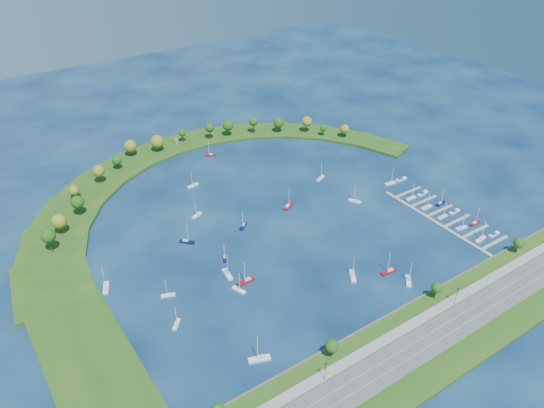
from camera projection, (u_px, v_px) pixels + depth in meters
ground at (270, 216)px, 321.68m from camera, size 700.00×700.00×0.00m
south_shoreline at (423, 342)px, 235.43m from camera, size 420.00×43.10×11.60m
breakwater at (166, 202)px, 333.32m from camera, size 286.74×247.64×2.00m
breakwater_trees at (179, 153)px, 369.17m from camera, size 233.65×91.67×14.29m
harbor_tower at (176, 142)px, 397.98m from camera, size 2.60×2.60×4.56m
dock_system at (443, 218)px, 319.10m from camera, size 24.28×82.00×1.60m
moored_boat_0 at (227, 274)px, 274.62m from camera, size 3.80×9.64×13.79m
moored_boat_1 at (246, 281)px, 269.97m from camera, size 9.29×2.97×13.51m
moored_boat_2 at (260, 358)px, 227.45m from camera, size 10.08×5.90×14.31m
moored_boat_3 at (168, 295)px, 261.32m from camera, size 7.22×4.40×10.28m
moored_boat_4 at (408, 280)px, 270.22m from camera, size 7.56×8.13×12.76m
moored_boat_5 at (389, 271)px, 276.22m from camera, size 9.40×3.37×13.54m
moored_boat_6 at (210, 155)px, 387.54m from camera, size 7.94×6.68×12.01m
moored_boat_7 at (187, 241)px, 298.28m from camera, size 7.61×7.88×12.59m
moored_boat_8 at (239, 289)px, 264.55m from camera, size 4.65×8.05×11.42m
moored_boat_9 at (243, 226)px, 311.29m from camera, size 7.24×6.51×11.22m
moored_boat_10 at (193, 185)px, 350.70m from camera, size 8.36×3.64×11.89m
moored_boat_11 at (106, 288)px, 265.56m from camera, size 5.86×9.55×13.61m
moored_boat_12 at (355, 201)px, 334.48m from camera, size 5.80×8.03×11.69m
moored_boat_13 at (197, 215)px, 321.00m from camera, size 7.75×5.03×11.09m
moored_boat_14 at (225, 258)px, 286.04m from camera, size 4.66×7.34×10.48m
moored_boat_15 at (320, 178)px, 358.81m from camera, size 8.14×5.08×11.60m
moored_boat_16 at (288, 206)px, 329.24m from camera, size 9.51×6.19×13.62m
moored_boat_17 at (176, 324)px, 244.80m from camera, size 6.29×6.59×10.46m
moored_boat_18 at (353, 276)px, 273.29m from camera, size 7.22×9.22×13.66m
docked_boat_0 at (481, 239)px, 300.33m from camera, size 8.57×3.29×12.28m
docked_boat_1 at (494, 234)px, 304.54m from camera, size 8.02×2.42×1.62m
docked_boat_2 at (461, 227)px, 309.79m from camera, size 7.59×3.29×10.79m
docked_boat_3 at (475, 223)px, 313.70m from camera, size 7.74×2.24×11.34m
docked_boat_4 at (443, 216)px, 319.57m from camera, size 7.16×2.01×10.52m
docked_boat_5 at (454, 211)px, 324.44m from camera, size 8.46×2.80×1.70m
docked_boat_6 at (427, 207)px, 328.43m from camera, size 8.09×2.33×11.87m
docked_boat_7 at (441, 203)px, 332.00m from camera, size 7.93×3.01×11.37m
docked_boat_8 at (411, 198)px, 337.45m from camera, size 7.49×2.48×10.86m
docked_boat_9 at (423, 193)px, 342.35m from camera, size 9.18×3.88×1.81m
docked_boat_10 at (390, 183)px, 353.15m from camera, size 8.28×3.19×11.87m
docked_boat_11 at (401, 179)px, 357.84m from camera, size 8.57×2.58×1.74m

